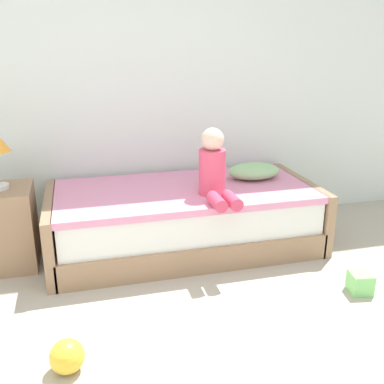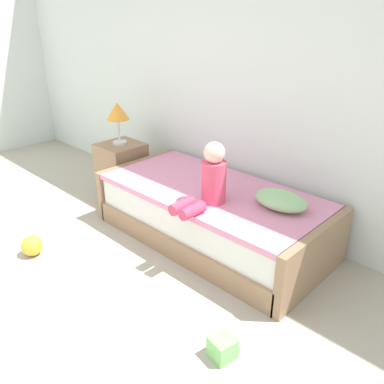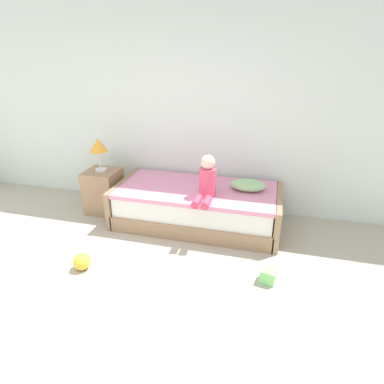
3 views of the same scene
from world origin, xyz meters
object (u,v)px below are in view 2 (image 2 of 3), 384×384
object	(u,v)px
toy_ball	(32,246)
toy_block	(222,348)
bed	(211,214)
table_lamp	(117,113)
pillow	(281,200)
child_figure	(210,180)
nightstand	(122,170)

from	to	relation	value
toy_ball	toy_block	distance (m)	1.90
toy_ball	bed	bearing A→B (deg)	54.05
bed	table_lamp	bearing A→B (deg)	178.91
pillow	toy_block	size ratio (longest dim) A/B	3.13
pillow	table_lamp	bearing A→B (deg)	-177.84
table_lamp	child_figure	distance (m)	1.56
pillow	toy_ball	xyz separation A→B (m)	(-1.55, -1.37, -0.48)
table_lamp	pillow	xyz separation A→B (m)	(1.98, 0.07, -0.37)
nightstand	toy_ball	size ratio (longest dim) A/B	3.38
child_figure	toy_ball	xyz separation A→B (m)	(-1.09, -1.04, -0.62)
toy_ball	table_lamp	bearing A→B (deg)	108.44
bed	table_lamp	world-z (taller)	table_lamp
nightstand	toy_block	distance (m)	2.54
child_figure	toy_ball	bearing A→B (deg)	-136.42
table_lamp	pillow	world-z (taller)	table_lamp
child_figure	pillow	distance (m)	0.58
table_lamp	toy_ball	world-z (taller)	table_lamp
pillow	toy_ball	size ratio (longest dim) A/B	2.48
toy_ball	nightstand	bearing A→B (deg)	108.44
bed	child_figure	size ratio (longest dim) A/B	4.14
child_figure	pillow	size ratio (longest dim) A/B	1.16
bed	child_figure	world-z (taller)	child_figure
toy_ball	toy_block	size ratio (longest dim) A/B	1.26
nightstand	toy_block	xyz separation A→B (m)	(2.31, -1.01, -0.23)
bed	table_lamp	distance (m)	1.52
nightstand	pillow	bearing A→B (deg)	2.16
bed	pillow	distance (m)	0.71
bed	pillow	world-z (taller)	pillow
bed	toy_ball	size ratio (longest dim) A/B	11.89
child_figure	toy_block	distance (m)	1.27
bed	table_lamp	size ratio (longest dim) A/B	4.69
child_figure	toy_block	xyz separation A→B (m)	(0.79, -0.76, -0.63)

